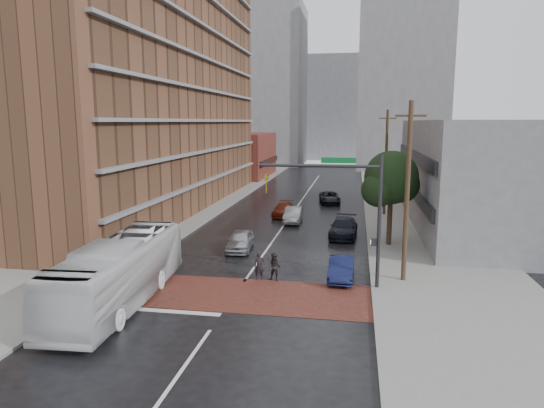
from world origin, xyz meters
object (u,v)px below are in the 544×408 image
(pedestrian_b, at_px, (275,267))
(suv_travel, at_px, (330,197))
(car_parked_far, at_px, (344,224))
(car_travel_c, at_px, (283,209))
(car_parked_near, at_px, (341,268))
(pedestrian_a, at_px, (259,266))
(car_travel_a, at_px, (240,240))
(transit_bus, at_px, (120,272))
(car_travel_b, at_px, (293,215))
(car_parked_mid, at_px, (344,228))

(pedestrian_b, distance_m, suv_travel, 27.16)
(car_parked_far, bearing_deg, car_travel_c, 129.16)
(car_parked_near, xyz_separation_m, car_parked_far, (-0.15, 12.00, 0.03))
(suv_travel, xyz_separation_m, car_parked_near, (2.09, -26.11, 0.01))
(car_travel_c, relative_size, car_parked_far, 1.08)
(pedestrian_b, relative_size, car_parked_far, 0.40)
(pedestrian_a, distance_m, pedestrian_b, 0.88)
(car_travel_a, bearing_deg, pedestrian_a, -71.29)
(suv_travel, relative_size, car_parked_far, 1.16)
(transit_bus, height_order, car_travel_c, transit_bus)
(suv_travel, bearing_deg, car_travel_c, -123.74)
(pedestrian_b, distance_m, car_travel_c, 19.18)
(car_travel_a, xyz_separation_m, car_travel_b, (2.43, 10.12, -0.02))
(car_travel_a, bearing_deg, car_travel_b, 72.35)
(car_travel_a, height_order, suv_travel, car_travel_a)
(transit_bus, distance_m, pedestrian_a, 7.69)
(car_parked_near, bearing_deg, car_travel_a, 145.52)
(car_parked_far, bearing_deg, pedestrian_b, -110.43)
(pedestrian_a, relative_size, car_parked_far, 0.41)
(car_travel_a, height_order, car_parked_far, car_travel_a)
(transit_bus, bearing_deg, suv_travel, 71.53)
(car_travel_a, relative_size, car_travel_b, 1.00)
(pedestrian_b, height_order, car_parked_near, pedestrian_b)
(car_travel_c, relative_size, car_parked_near, 1.09)
(suv_travel, bearing_deg, car_travel_b, -111.26)
(car_travel_b, bearing_deg, car_travel_a, -104.37)
(car_travel_a, bearing_deg, suv_travel, 72.28)
(pedestrian_a, distance_m, car_parked_far, 13.73)
(car_travel_c, bearing_deg, suv_travel, 64.78)
(car_travel_a, height_order, car_travel_c, car_travel_a)
(transit_bus, xyz_separation_m, car_parked_far, (10.46, 17.70, -0.94))
(car_parked_near, distance_m, car_parked_far, 12.00)
(transit_bus, bearing_deg, car_travel_a, 68.82)
(car_travel_c, xyz_separation_m, car_parked_far, (5.90, -6.04, 0.05))
(pedestrian_b, distance_m, car_parked_mid, 11.99)
(pedestrian_b, bearing_deg, car_travel_c, 108.52)
(car_travel_c, bearing_deg, car_travel_b, -63.91)
(car_parked_near, height_order, car_parked_far, car_parked_far)
(transit_bus, xyz_separation_m, suv_travel, (8.53, 31.81, -0.98))
(suv_travel, xyz_separation_m, car_parked_mid, (1.94, -15.65, 0.08))
(car_travel_a, relative_size, suv_travel, 0.90)
(car_travel_c, height_order, car_parked_near, car_parked_near)
(car_travel_c, bearing_deg, car_travel_a, -94.02)
(transit_bus, distance_m, car_travel_a, 11.39)
(car_travel_a, xyz_separation_m, car_parked_near, (7.16, -5.12, -0.06))
(pedestrian_b, relative_size, car_travel_c, 0.38)
(car_travel_b, height_order, suv_travel, car_travel_b)
(pedestrian_b, height_order, car_travel_c, pedestrian_b)
(car_travel_c, bearing_deg, car_parked_mid, -51.23)
(car_travel_b, xyz_separation_m, car_parked_near, (4.73, -15.23, -0.04))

